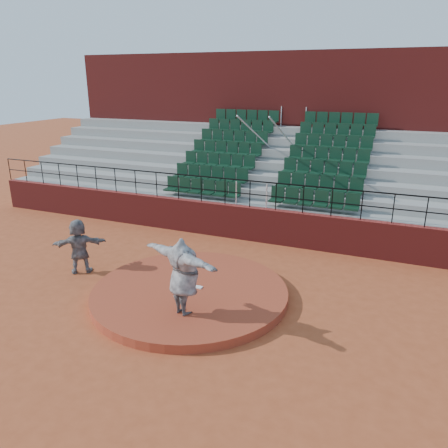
{
  "coord_description": "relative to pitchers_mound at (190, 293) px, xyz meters",
  "views": [
    {
      "loc": [
        5.14,
        -9.84,
        5.88
      ],
      "look_at": [
        0.0,
        2.5,
        1.4
      ],
      "focal_mm": 35.0,
      "sensor_mm": 36.0,
      "label": 1
    }
  ],
  "objects": [
    {
      "name": "pitchers_mound",
      "position": [
        0.0,
        0.0,
        0.0
      ],
      "size": [
        5.5,
        5.5,
        0.25
      ],
      "primitive_type": "cylinder",
      "color": "#A03C23",
      "rests_on": "ground"
    },
    {
      "name": "fielder",
      "position": [
        -3.95,
        0.16,
        0.76
      ],
      "size": [
        1.64,
        1.36,
        1.76
      ],
      "primitive_type": "imported",
      "rotation": [
        0.0,
        0.0,
        3.75
      ],
      "color": "black",
      "rests_on": "ground"
    },
    {
      "name": "pitching_rubber",
      "position": [
        0.0,
        0.15,
        0.14
      ],
      "size": [
        0.6,
        0.15,
        0.03
      ],
      "primitive_type": "cube",
      "color": "white",
      "rests_on": "pitchers_mound"
    },
    {
      "name": "ground",
      "position": [
        0.0,
        0.0,
        -0.12
      ],
      "size": [
        90.0,
        90.0,
        0.0
      ],
      "primitive_type": "plane",
      "color": "#A54725",
      "rests_on": "ground"
    },
    {
      "name": "pitcher",
      "position": [
        0.48,
        -1.24,
        1.14
      ],
      "size": [
        2.56,
        1.51,
        2.02
      ],
      "primitive_type": "imported",
      "rotation": [
        0.0,
        0.0,
        2.78
      ],
      "color": "black",
      "rests_on": "pitchers_mound"
    },
    {
      "name": "wall_railing",
      "position": [
        0.0,
        5.0,
        1.9
      ],
      "size": [
        24.04,
        0.05,
        1.03
      ],
      "color": "black",
      "rests_on": "boundary_wall"
    },
    {
      "name": "boundary_wall",
      "position": [
        0.0,
        5.0,
        0.53
      ],
      "size": [
        24.0,
        0.3,
        1.3
      ],
      "primitive_type": "cube",
      "color": "maroon",
      "rests_on": "ground"
    },
    {
      "name": "press_box_facade",
      "position": [
        0.0,
        12.6,
        3.43
      ],
      "size": [
        24.0,
        3.0,
        7.1
      ],
      "primitive_type": "cube",
      "color": "maroon",
      "rests_on": "ground"
    },
    {
      "name": "seating_deck",
      "position": [
        0.0,
        8.65,
        1.32
      ],
      "size": [
        24.0,
        5.97,
        4.63
      ],
      "color": "gray",
      "rests_on": "ground"
    }
  ]
}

